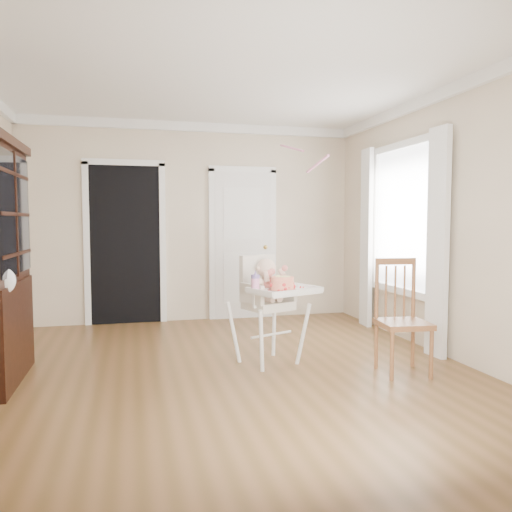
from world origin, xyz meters
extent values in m
plane|color=brown|center=(0.00, 0.00, 0.00)|extent=(5.00, 5.00, 0.00)
plane|color=white|center=(0.00, 0.00, 2.70)|extent=(5.00, 5.00, 0.00)
plane|color=beige|center=(0.00, 2.50, 1.35)|extent=(4.50, 0.00, 4.50)
plane|color=beige|center=(2.25, 0.00, 1.35)|extent=(0.00, 5.00, 5.00)
cube|color=black|center=(-0.90, 2.48, 1.05)|extent=(0.90, 0.03, 2.10)
cube|color=white|center=(-1.39, 2.48, 1.05)|extent=(0.08, 0.05, 2.18)
cube|color=white|center=(-0.41, 2.48, 1.05)|extent=(0.08, 0.05, 2.18)
cube|color=white|center=(-0.90, 2.48, 2.14)|extent=(1.06, 0.05, 0.08)
cube|color=white|center=(0.70, 2.48, 1.02)|extent=(0.80, 0.05, 2.05)
cube|color=white|center=(0.26, 2.48, 1.02)|extent=(0.08, 0.05, 2.13)
cube|color=white|center=(1.14, 2.48, 1.02)|extent=(0.08, 0.05, 2.13)
sphere|color=gold|center=(1.02, 2.44, 1.00)|extent=(0.06, 0.06, 0.06)
cube|color=white|center=(2.23, 0.80, 1.40)|extent=(0.02, 1.20, 1.60)
cube|color=white|center=(2.21, 0.80, 2.24)|extent=(0.06, 1.36, 0.08)
cube|color=white|center=(2.15, 0.02, 1.15)|extent=(0.08, 0.28, 2.30)
cube|color=white|center=(2.15, 1.58, 1.15)|extent=(0.08, 0.28, 2.30)
cylinder|color=white|center=(0.30, -0.11, 0.28)|extent=(0.10, 0.16, 0.61)
cylinder|color=white|center=(0.75, 0.08, 0.28)|extent=(0.16, 0.10, 0.61)
cylinder|color=white|center=(0.13, 0.31, 0.28)|extent=(0.16, 0.10, 0.61)
cylinder|color=white|center=(0.59, 0.50, 0.28)|extent=(0.10, 0.16, 0.61)
cylinder|color=white|center=(0.46, 0.15, 0.29)|extent=(0.45, 0.20, 0.02)
cube|color=beige|center=(0.44, 0.20, 0.57)|extent=(0.50, 0.49, 0.08)
cube|color=beige|center=(0.26, 0.12, 0.69)|extent=(0.17, 0.34, 0.19)
cube|color=beige|center=(0.62, 0.27, 0.69)|extent=(0.17, 0.34, 0.19)
cube|color=beige|center=(0.38, 0.36, 0.81)|extent=(0.39, 0.20, 0.45)
cube|color=white|center=(0.53, -0.03, 0.72)|extent=(0.69, 0.59, 0.03)
cube|color=white|center=(0.61, -0.22, 0.75)|extent=(0.55, 0.24, 0.04)
ellipsoid|color=beige|center=(0.43, 0.22, 0.71)|extent=(0.26, 0.23, 0.26)
sphere|color=beige|center=(0.43, 0.22, 0.92)|extent=(0.23, 0.23, 0.18)
sphere|color=red|center=(0.45, 0.17, 0.76)|extent=(0.13, 0.13, 0.13)
sphere|color=red|center=(0.44, 0.13, 0.88)|extent=(0.07, 0.07, 0.07)
sphere|color=red|center=(0.61, 0.21, 0.92)|extent=(0.06, 0.06, 0.06)
cylinder|color=silver|center=(0.51, -0.05, 0.74)|extent=(0.27, 0.27, 0.01)
cylinder|color=red|center=(0.51, -0.05, 0.80)|extent=(0.21, 0.21, 0.12)
cylinder|color=#F2E08C|center=(0.53, -0.06, 0.86)|extent=(0.09, 0.09, 0.02)
cylinder|color=pink|center=(0.26, -0.04, 0.80)|extent=(0.07, 0.07, 0.12)
cylinder|color=#6F599D|center=(0.26, -0.04, 0.87)|extent=(0.08, 0.08, 0.03)
cone|color=#6F599D|center=(0.26, -0.04, 0.91)|extent=(0.03, 0.03, 0.04)
cube|color=black|center=(-1.76, -0.09, 1.43)|extent=(0.02, 0.49, 1.00)
cube|color=black|center=(-1.76, 0.48, 1.43)|extent=(0.02, 0.49, 1.00)
ellipsoid|color=white|center=(-1.80, -0.14, 0.90)|extent=(0.19, 0.15, 0.21)
cube|color=brown|center=(1.53, -0.41, 0.45)|extent=(0.46, 0.46, 0.05)
cylinder|color=brown|center=(1.33, -0.57, 0.22)|extent=(0.04, 0.04, 0.45)
cylinder|color=brown|center=(1.69, -0.61, 0.22)|extent=(0.04, 0.04, 0.45)
cylinder|color=brown|center=(1.37, -0.21, 0.22)|extent=(0.04, 0.04, 0.45)
cylinder|color=brown|center=(1.73, -0.25, 0.22)|extent=(0.04, 0.04, 0.45)
cylinder|color=brown|center=(1.37, -0.20, 0.74)|extent=(0.04, 0.04, 0.58)
cylinder|color=brown|center=(1.73, -0.24, 0.74)|extent=(0.04, 0.04, 0.58)
cube|color=brown|center=(1.55, -0.22, 1.00)|extent=(0.38, 0.08, 0.06)
camera|label=1|loc=(-0.82, -4.37, 1.37)|focal=35.00mm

